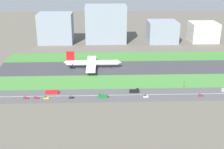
# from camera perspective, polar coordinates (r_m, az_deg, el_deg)

# --- Properties ---
(ground_plane) EXTENTS (800.00, 800.00, 0.00)m
(ground_plane) POSITION_cam_1_polar(r_m,az_deg,el_deg) (336.18, 2.06, 1.31)
(ground_plane) COLOR #5B564C
(runway) EXTENTS (280.00, 46.00, 0.10)m
(runway) POSITION_cam_1_polar(r_m,az_deg,el_deg) (336.17, 2.06, 1.31)
(runway) COLOR #38383D
(runway) RESTS_ON ground_plane
(grass_median_north) EXTENTS (280.00, 36.00, 0.10)m
(grass_median_north) POSITION_cam_1_polar(r_m,az_deg,el_deg) (374.93, 1.63, 3.43)
(grass_median_north) COLOR #3D7A33
(grass_median_north) RESTS_ON ground_plane
(grass_median_south) EXTENTS (280.00, 36.00, 0.10)m
(grass_median_south) POSITION_cam_1_polar(r_m,az_deg,el_deg) (298.01, 2.59, -1.35)
(grass_median_south) COLOR #427F38
(grass_median_south) RESTS_ON ground_plane
(highway) EXTENTS (280.00, 28.00, 0.10)m
(highway) POSITION_cam_1_polar(r_m,az_deg,el_deg) (268.81, 3.12, -3.94)
(highway) COLOR #4C4C4F
(highway) RESTS_ON ground_plane
(highway_centerline) EXTENTS (266.00, 0.50, 0.01)m
(highway_centerline) POSITION_cam_1_polar(r_m,az_deg,el_deg) (268.78, 3.12, -3.93)
(highway_centerline) COLOR silver
(highway_centerline) RESTS_ON highway
(airliner) EXTENTS (65.00, 56.00, 19.70)m
(airliner) POSITION_cam_1_polar(r_m,az_deg,el_deg) (333.55, -3.95, 2.24)
(airliner) COLOR white
(airliner) RESTS_ON runway
(car_5) EXTENTS (4.40, 1.80, 2.00)m
(car_5) POSITION_cam_1_polar(r_m,az_deg,el_deg) (269.35, -14.39, -4.36)
(car_5) COLOR #B2191E
(car_5) RESTS_ON highway
(bus_0) EXTENTS (11.60, 2.50, 3.50)m
(bus_0) POSITION_cam_1_polar(r_m,az_deg,el_deg) (275.50, -11.47, -3.31)
(bus_0) COLOR #B2191E
(bus_0) RESTS_ON highway
(car_1) EXTENTS (4.40, 1.80, 2.00)m
(car_1) POSITION_cam_1_polar(r_m,az_deg,el_deg) (271.47, -16.28, -4.35)
(car_1) COLOR #B2191E
(car_1) RESTS_ON highway
(car_0) EXTENTS (4.40, 1.80, 2.00)m
(car_0) POSITION_cam_1_polar(r_m,az_deg,el_deg) (265.66, 6.45, -4.16)
(car_0) COLOR silver
(car_0) RESTS_ON highway
(car_3) EXTENTS (4.40, 1.80, 2.00)m
(car_3) POSITION_cam_1_polar(r_m,az_deg,el_deg) (264.37, -7.85, -4.36)
(car_3) COLOR black
(car_3) RESTS_ON highway
(car_6) EXTENTS (4.40, 1.80, 2.00)m
(car_6) POSITION_cam_1_polar(r_m,az_deg,el_deg) (267.58, -12.56, -4.37)
(car_6) COLOR yellow
(car_6) RESTS_ON highway
(truck_0) EXTENTS (8.40, 2.50, 4.00)m
(truck_0) POSITION_cam_1_polar(r_m,az_deg,el_deg) (273.24, 4.31, -3.17)
(truck_0) COLOR black
(truck_0) RESTS_ON highway
(truck_2) EXTENTS (8.40, 2.50, 4.00)m
(truck_2) POSITION_cam_1_polar(r_m,az_deg,el_deg) (262.60, -1.81, -4.16)
(truck_2) COLOR #19662D
(truck_2) RESTS_ON highway
(car_2) EXTENTS (4.40, 1.80, 2.00)m
(car_2) POSITION_cam_1_polar(r_m,az_deg,el_deg) (277.18, 16.69, -3.86)
(car_2) COLOR #B2191E
(car_2) RESTS_ON highway
(traffic_light) EXTENTS (0.36, 0.50, 7.20)m
(traffic_light) POSITION_cam_1_polar(r_m,az_deg,el_deg) (288.40, 13.64, -1.83)
(traffic_light) COLOR #4C4C51
(traffic_light) RESTS_ON highway
(terminal_building) EXTENTS (49.04, 35.20, 43.11)m
(terminal_building) POSITION_cam_1_polar(r_m,az_deg,el_deg) (444.40, -10.74, 8.74)
(terminal_building) COLOR gray
(terminal_building) RESTS_ON ground_plane
(hangar_building) EXTENTS (58.69, 32.70, 54.16)m
(hangar_building) POSITION_cam_1_polar(r_m,az_deg,el_deg) (438.26, -1.19, 9.67)
(hangar_building) COLOR gray
(hangar_building) RESTS_ON ground_plane
(office_tower) EXTENTS (42.45, 39.93, 30.55)m
(office_tower) POSITION_cam_1_polar(r_m,az_deg,el_deg) (449.67, 9.62, 8.14)
(office_tower) COLOR gray
(office_tower) RESTS_ON ground_plane
(cargo_warehouse) EXTENTS (39.58, 34.75, 28.23)m
(cargo_warehouse) POSITION_cam_1_polar(r_m,az_deg,el_deg) (466.09, 17.12, 7.81)
(cargo_warehouse) COLOR beige
(cargo_warehouse) RESTS_ON ground_plane
(fuel_tank_west) EXTENTS (17.70, 17.70, 12.84)m
(fuel_tank_west) POSITION_cam_1_polar(r_m,az_deg,el_deg) (486.57, -2.69, 8.31)
(fuel_tank_west) COLOR silver
(fuel_tank_west) RESTS_ON ground_plane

